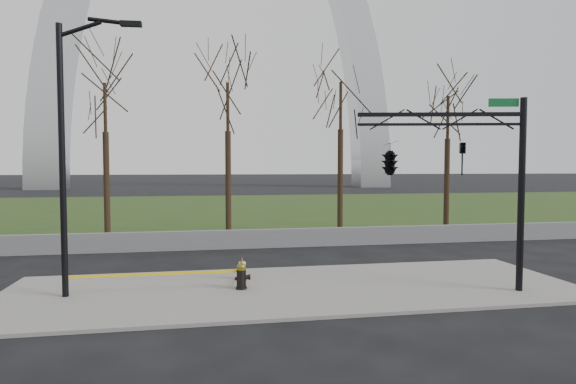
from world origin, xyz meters
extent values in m
plane|color=black|center=(0.00, 0.00, 0.00)|extent=(500.00, 500.00, 0.00)
cube|color=slate|center=(0.00, 0.00, 0.05)|extent=(18.00, 6.00, 0.10)
cube|color=#223C15|center=(0.00, 30.00, 0.03)|extent=(120.00, 40.00, 0.06)
cube|color=#59595B|center=(0.00, 8.00, 0.45)|extent=(60.00, 0.30, 0.90)
cylinder|color=black|center=(-1.72, 0.07, 0.13)|extent=(0.35, 0.35, 0.06)
cylinder|color=black|center=(-1.72, 0.07, 0.41)|extent=(0.27, 0.27, 0.62)
cylinder|color=black|center=(-1.51, 0.07, 0.46)|extent=(0.21, 0.17, 0.16)
cylinder|color=black|center=(-1.88, 0.06, 0.43)|extent=(0.11, 0.11, 0.10)
cylinder|color=olive|center=(-1.72, 0.07, 0.74)|extent=(0.31, 0.31, 0.06)
ellipsoid|color=olive|center=(-1.72, 0.07, 0.80)|extent=(0.29, 0.29, 0.22)
cylinder|color=olive|center=(-1.72, 0.07, 0.92)|extent=(0.06, 0.06, 0.08)
cube|color=#E44B0C|center=(-1.59, 1.32, 0.12)|extent=(0.50, 0.50, 0.04)
cone|color=#E44B0C|center=(-1.59, 1.32, 0.50)|extent=(0.30, 0.30, 0.72)
cylinder|color=white|center=(-1.59, 1.32, 0.63)|extent=(0.23, 0.23, 0.11)
cylinder|color=black|center=(-6.88, 0.12, 4.00)|extent=(0.18, 0.18, 8.00)
cylinder|color=black|center=(-6.33, 0.08, 7.85)|extent=(1.27, 0.20, 0.56)
cylinder|color=black|center=(-5.49, 0.03, 8.10)|extent=(1.21, 0.19, 0.22)
cube|color=black|center=(-4.89, -0.01, 8.05)|extent=(0.61, 0.26, 0.14)
cylinder|color=black|center=(6.69, -1.64, 3.00)|extent=(0.20, 0.20, 6.00)
cube|color=black|center=(4.25, -1.12, 5.50)|extent=(4.92, 1.16, 0.12)
cube|color=black|center=(4.25, -1.12, 5.20)|extent=(4.91, 1.12, 0.08)
cube|color=#0C5926|center=(6.11, -1.51, 5.85)|extent=(0.89, 0.23, 0.25)
imported|color=black|center=(4.93, -1.26, 4.15)|extent=(0.20, 0.23, 1.00)
imported|color=black|center=(2.78, -0.80, 4.15)|extent=(1.03, 2.54, 1.00)
cube|color=yellow|center=(-4.30, 0.09, 0.66)|extent=(5.16, 0.06, 0.08)
cube|color=yellow|center=(-1.66, 0.69, 0.31)|extent=(0.14, 1.25, 0.08)
camera|label=1|loc=(-2.87, -14.51, 3.89)|focal=29.44mm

